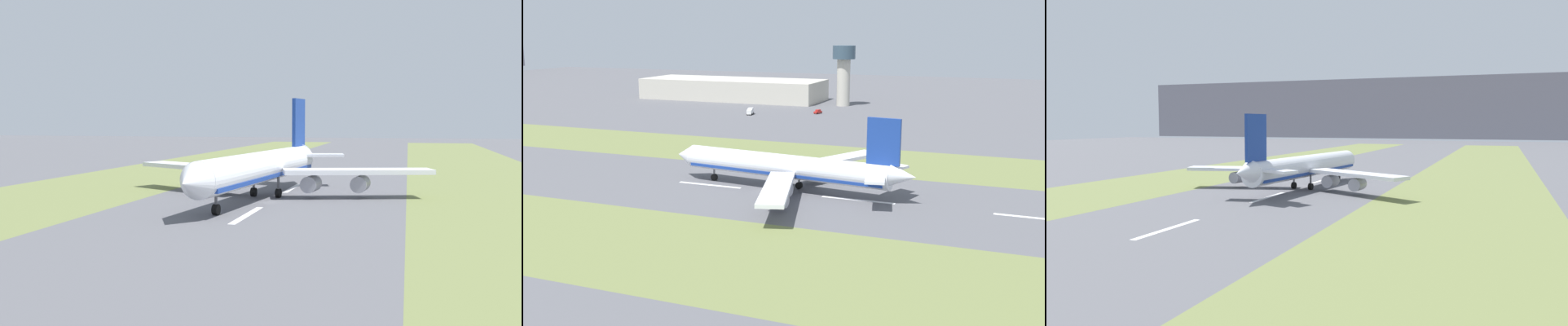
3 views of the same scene
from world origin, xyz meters
The scene contains 11 objects.
ground_plane centered at (0.00, 0.00, 0.00)m, with size 800.00×800.00×0.00m, color #56565B.
grass_median_west centered at (-45.00, 0.00, 0.00)m, with size 40.00×600.00×0.01m, color olive.
grass_median_east centered at (45.00, 0.00, 0.00)m, with size 40.00×600.00×0.01m, color olive.
centreline_dash_near centered at (0.00, -64.10, 0.01)m, with size 1.20×18.00×0.01m, color silver.
centreline_dash_mid centered at (0.00, -24.10, 0.01)m, with size 1.20×18.00×0.01m, color silver.
centreline_dash_far centered at (0.00, 15.90, 0.01)m, with size 1.20×18.00×0.01m, color silver.
airplane_main_jet centered at (2.30, -5.99, 6.02)m, with size 63.76×67.20×20.20m.
terminal_building centered at (183.69, 97.64, 5.87)m, with size 36.00×105.22×11.73m, color #BCB7A8.
control_tower centered at (176.54, 29.21, 19.55)m, with size 12.00×12.00×31.71m.
service_truck centered at (127.03, 61.28, 1.67)m, with size 6.31×3.49×3.10m.
apron_car centered at (141.75, 32.00, 1.00)m, with size 4.75×3.21×2.03m.
Camera 2 is at (-138.00, -58.33, 40.19)m, focal length 42.00 mm.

